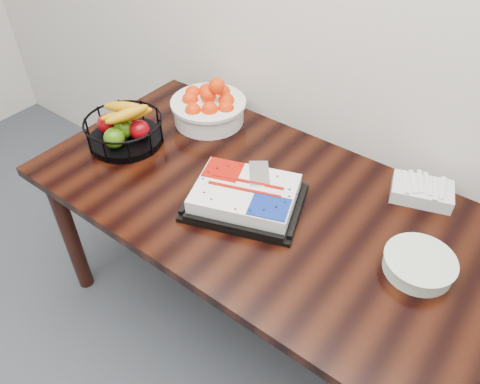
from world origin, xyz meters
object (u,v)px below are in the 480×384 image
Objects in this scene: cake_tray at (245,196)px; fruit_basket at (124,128)px; table at (268,217)px; plate_stack at (419,264)px; tangerine_bowl at (208,103)px.

fruit_basket reaches higher than cake_tray.
plate_stack reaches higher than table.
tangerine_bowl reaches higher than fruit_basket.
table is 0.60m from tangerine_bowl.
plate_stack is (0.61, 0.08, -0.01)m from cake_tray.
tangerine_bowl reaches higher than plate_stack.
plate_stack is at bearing 1.75° from table.
table is 5.50× the size of tangerine_bowl.
plate_stack is (0.55, 0.02, 0.11)m from table.
cake_tray is at bearing -36.61° from tangerine_bowl.
tangerine_bowl is at bearing 63.22° from fruit_basket.
fruit_basket is at bearing 179.92° from cake_tray.
cake_tray is (-0.06, -0.07, 0.12)m from table.
tangerine_bowl reaches higher than table.
table is at bearing -27.71° from tangerine_bowl.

